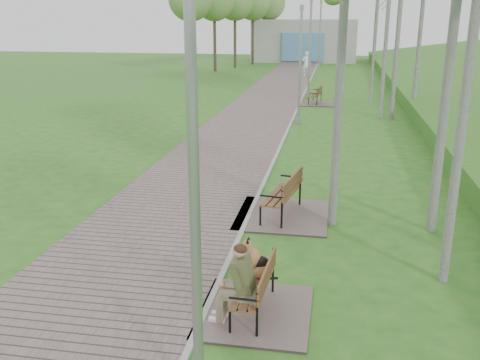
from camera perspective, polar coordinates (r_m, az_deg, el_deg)
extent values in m
cube|color=#675853|center=(25.88, 2.16, 7.52)|extent=(3.50, 67.00, 0.04)
cube|color=#999993|center=(25.70, 6.06, 7.38)|extent=(0.10, 67.00, 0.05)
cube|color=#9E9E99|center=(54.92, 6.90, 14.56)|extent=(10.00, 5.00, 4.00)
cube|color=#5083B3|center=(52.35, 6.70, 13.90)|extent=(4.00, 0.20, 2.60)
cube|color=#675853|center=(8.35, 1.65, -13.88)|extent=(1.66, 1.85, 0.04)
cube|color=brown|center=(8.16, 1.32, -11.47)|extent=(0.49, 1.40, 0.04)
cube|color=brown|center=(8.01, 2.91, -10.07)|extent=(0.11, 1.38, 0.30)
cube|color=#675853|center=(12.10, 4.57, -3.76)|extent=(2.01, 2.23, 0.04)
cube|color=brown|center=(11.95, 4.39, -1.59)|extent=(0.79, 1.74, 0.04)
cube|color=brown|center=(11.79, 5.67, -0.34)|extent=(0.34, 1.66, 0.37)
cube|color=#675853|center=(27.98, 8.07, 8.09)|extent=(1.77, 1.96, 0.04)
cube|color=brown|center=(27.92, 8.00, 8.95)|extent=(0.61, 1.52, 0.04)
cube|color=brown|center=(27.85, 8.51, 9.46)|extent=(0.21, 1.47, 0.32)
cylinder|color=#95979C|center=(5.55, -4.85, -2.95)|extent=(0.12, 0.12, 4.84)
cylinder|color=#95979C|center=(22.43, 6.22, 6.25)|extent=(0.18, 0.18, 0.27)
cylinder|color=#95979C|center=(22.13, 6.40, 11.74)|extent=(0.11, 0.11, 4.58)
cylinder|color=#95979C|center=(22.04, 6.61, 17.79)|extent=(0.16, 0.16, 0.23)
cylinder|color=#95979C|center=(29.74, 7.26, 8.91)|extent=(0.21, 0.21, 0.31)
cylinder|color=#95979C|center=(29.50, 7.43, 13.55)|extent=(0.12, 0.12, 5.13)
cylinder|color=#95979C|center=(48.14, 8.39, 11.97)|extent=(0.22, 0.22, 0.32)
cylinder|color=#95979C|center=(47.99, 8.52, 14.99)|extent=(0.13, 0.13, 5.41)
cylinder|color=#95979C|center=(47.98, 8.67, 18.28)|extent=(0.19, 0.19, 0.27)
imported|color=white|center=(40.79, 7.11, 12.18)|extent=(0.74, 0.56, 1.82)
cylinder|color=silver|center=(8.89, 23.61, 14.07)|extent=(0.18, 0.18, 8.12)
cylinder|color=silver|center=(10.96, 10.90, 15.68)|extent=(0.17, 0.17, 8.21)
cylinder|color=silver|center=(24.03, 15.59, 17.65)|extent=(0.19, 0.19, 9.59)
cylinder|color=silver|center=(25.20, 18.97, 17.69)|extent=(0.17, 0.17, 9.92)
cylinder|color=silver|center=(28.62, 14.32, 16.45)|extent=(0.16, 0.16, 8.49)
cylinder|color=silver|center=(40.05, 11.34, 15.91)|extent=(0.16, 0.16, 7.42)
cylinder|color=silver|center=(52.60, 14.43, 16.48)|extent=(0.17, 0.17, 8.45)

